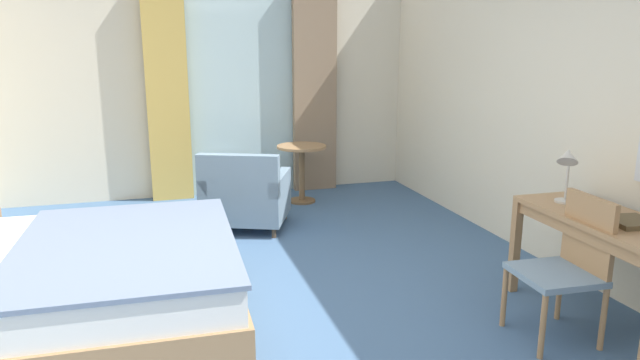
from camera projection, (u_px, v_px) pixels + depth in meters
ground at (273, 328)px, 3.85m from camera, size 5.61×7.82×0.10m
wall_back at (209, 78)px, 6.91m from camera, size 5.21×0.12×2.88m
wall_right at (605, 98)px, 4.21m from camera, size 0.12×7.42×2.88m
balcony_glass_door at (242, 92)px, 6.99m from camera, size 1.36×0.02×2.53m
curtain_panel_left at (167, 89)px, 6.63m from camera, size 0.48×0.10×2.65m
curtain_panel_right at (315, 86)px, 7.13m from camera, size 0.55×0.10×2.65m
bed at (64, 285)px, 3.71m from camera, size 2.24×1.96×0.99m
writing_desk at (610, 232)px, 3.65m from camera, size 0.58×1.32×0.74m
desk_chair at (568, 261)px, 3.53m from camera, size 0.48×0.48×0.92m
desk_lamp at (568, 164)px, 3.81m from camera, size 0.27×0.27×0.45m
closed_book at (631, 222)px, 3.50m from camera, size 0.29×0.30×0.03m
armchair_by_window at (245, 197)px, 5.74m from camera, size 1.02×1.00×0.82m
round_cafe_table at (302, 161)px, 6.69m from camera, size 0.58×0.58×0.68m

